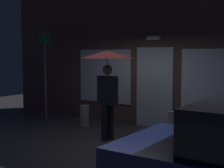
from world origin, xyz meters
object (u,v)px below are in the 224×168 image
object	(u,v)px
person_with_umbrella	(107,68)
street_sign_post	(45,70)
sidewalk_bollard_2	(84,116)
sidewalk_bollard	(172,126)

from	to	relation	value
person_with_umbrella	street_sign_post	xyz separation A→B (m)	(-2.99, 0.90, -0.16)
street_sign_post	sidewalk_bollard_2	size ratio (longest dim) A/B	4.59
sidewalk_bollard	person_with_umbrella	bearing A→B (deg)	-146.66
street_sign_post	sidewalk_bollard_2	xyz separation A→B (m)	(1.62, -0.10, -1.24)
street_sign_post	sidewalk_bollard	world-z (taller)	street_sign_post
street_sign_post	sidewalk_bollard	size ratio (longest dim) A/B	4.00
person_with_umbrella	sidewalk_bollard	xyz separation A→B (m)	(1.27, 0.83, -1.36)
street_sign_post	sidewalk_bollard	distance (m)	4.42
person_with_umbrella	sidewalk_bollard	world-z (taller)	person_with_umbrella
person_with_umbrella	street_sign_post	bearing A→B (deg)	-7.23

